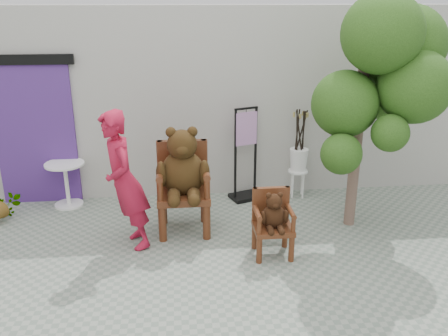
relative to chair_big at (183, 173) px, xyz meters
name	(u,v)px	position (x,y,z in m)	size (l,w,h in m)	color
ground_plane	(252,278)	(0.76, -1.31, -0.86)	(60.00, 60.00, 0.00)	gray
back_wall	(225,99)	(0.76, 1.79, 0.64)	(9.00, 1.00, 3.00)	#ACA9A1
doorway	(35,131)	(-2.24, 1.27, 0.31)	(1.40, 0.11, 2.33)	#4C2777
chair_big	(183,173)	(0.00, 0.00, 0.00)	(0.71, 0.79, 1.51)	#451F0E
chair_small	(273,217)	(1.10, -0.77, -0.34)	(0.49, 0.47, 0.86)	#451F0E
person	(125,181)	(-0.74, -0.39, 0.06)	(0.67, 0.44, 1.84)	#A4142F
cafe_table	(66,179)	(-1.80, 1.04, -0.41)	(0.60, 0.60, 0.70)	white
display_stand	(245,165)	(1.01, 1.02, -0.27)	(0.54, 0.48, 1.51)	black
stool_bucket	(299,159)	(1.88, 1.04, -0.21)	(0.32, 0.32, 1.45)	white
tree	(386,65)	(2.63, -0.13, 1.43)	(1.78, 1.67, 3.19)	brown
potted_plant	(3,206)	(-2.64, 0.59, -0.63)	(0.40, 0.35, 0.45)	#19380F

